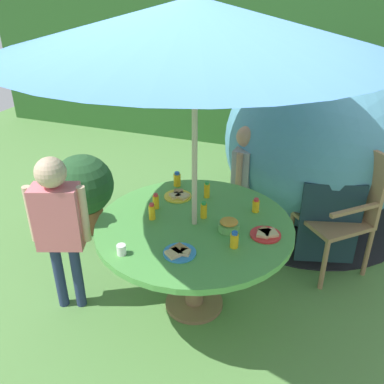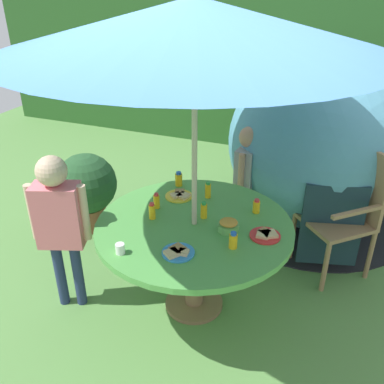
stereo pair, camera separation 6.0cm
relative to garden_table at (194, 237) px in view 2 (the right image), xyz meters
The scene contains 21 objects.
ground_plane 0.64m from the garden_table, ahead, with size 10.00×10.00×0.02m, color #548442.
hedge_backdrop 3.67m from the garden_table, 90.00° to the left, with size 9.00×0.70×2.15m, color #285623.
garden_table is the anchor object (origin of this frame).
patio_umbrella 1.40m from the garden_table, ahead, with size 2.25×2.25×2.16m.
wooden_chair 1.34m from the garden_table, 43.05° to the left, with size 0.69×0.69×1.08m.
dome_tent 1.82m from the garden_table, 69.40° to the left, with size 2.41×2.41×1.64m.
potted_plant 1.53m from the garden_table, 154.14° to the left, with size 0.58×0.58×0.77m.
child_in_grey_shirt 1.06m from the garden_table, 84.43° to the left, with size 0.19×0.38×1.11m.
child_in_pink_shirt 0.95m from the garden_table, 160.05° to the right, with size 0.40×0.27×1.23m.
snack_bowl 0.29m from the garden_table, ahead, with size 0.14×0.14×0.08m.
plate_front_edge 0.38m from the garden_table, 85.13° to the right, with size 0.20×0.20×0.03m.
plate_back_edge 0.51m from the garden_table, ahead, with size 0.20×0.20×0.03m.
plate_far_left 0.42m from the garden_table, 127.84° to the left, with size 0.21×0.21×0.03m.
juice_bottle_near_left 0.41m from the garden_table, 28.12° to the right, with size 0.05×0.05×0.11m.
juice_bottle_near_right 0.43m from the garden_table, 95.68° to the left, with size 0.05×0.05×0.13m.
juice_bottle_far_right 0.35m from the garden_table, behind, with size 0.05×0.05×0.12m.
juice_bottle_center_front 0.50m from the garden_table, 40.13° to the left, with size 0.05×0.05×0.11m.
juice_bottle_center_back 0.20m from the garden_table, 70.63° to the left, with size 0.05×0.05×0.12m.
juice_bottle_mid_left 0.39m from the garden_table, 163.06° to the left, with size 0.05×0.05×0.12m.
juice_bottle_mid_right 0.61m from the garden_table, 123.47° to the left, with size 0.06×0.06×0.12m.
cup_near 0.59m from the garden_table, 121.57° to the right, with size 0.06×0.06×0.07m, color white.
Camera 2 is at (0.88, -2.29, 2.28)m, focal length 39.23 mm.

